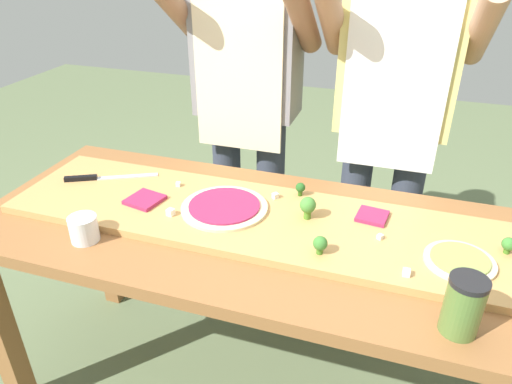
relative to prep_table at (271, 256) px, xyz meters
The scene contains 20 objects.
prep_table is the anchor object (origin of this frame).
cutting_board 0.13m from the prep_table, 155.93° to the left, with size 1.58×0.40×0.02m, color tan.
chefs_knife 0.67m from the prep_table, behind, with size 0.29×0.16×0.02m.
pizza_whole_pesto_green 0.54m from the prep_table, ahead, with size 0.18×0.18×0.02m.
pizza_whole_beet_magenta 0.21m from the prep_table, behind, with size 0.27×0.27×0.02m.
pizza_slice_center 0.44m from the prep_table, behind, with size 0.10×0.10×0.01m, color #9E234C.
pizza_slice_near_right 0.33m from the prep_table, 23.12° to the left, with size 0.09×0.09×0.01m, color #9E234C.
broccoli_floret_front_right 0.20m from the prep_table, 30.74° to the left, with size 0.05×0.05×0.07m.
broccoli_floret_center_right 0.25m from the prep_table, 32.55° to the right, with size 0.04×0.04×0.05m.
broccoli_floret_back_mid 0.67m from the prep_table, ahead, with size 0.04×0.04×0.05m.
broccoli_floret_front_mid 0.24m from the prep_table, 77.11° to the left, with size 0.03×0.03×0.05m.
cheese_crumble_a 0.34m from the prep_table, 169.42° to the right, with size 0.02×0.02×0.02m, color white.
cheese_crumble_b 0.44m from the prep_table, 18.33° to the right, with size 0.02×0.02×0.02m, color white.
cheese_crumble_c 0.20m from the prep_table, 101.65° to the left, with size 0.02×0.02×0.02m, color white.
cheese_crumble_d 0.34m from the prep_table, ahead, with size 0.01×0.01×0.01m, color white.
cheese_crumble_e 0.41m from the prep_table, 162.01° to the left, with size 0.01×0.01×0.01m, color white.
flour_cup 0.56m from the prep_table, 155.83° to the right, with size 0.08×0.08×0.08m.
sauce_jar 0.60m from the prep_table, 27.03° to the right, with size 0.09×0.09×0.14m.
cook_left 0.72m from the prep_table, 115.56° to the left, with size 0.54×0.39×1.67m.
cook_right 0.73m from the prep_table, 63.94° to the left, with size 0.54×0.39×1.67m.
Camera 1 is at (0.33, -1.15, 1.55)m, focal length 33.24 mm.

